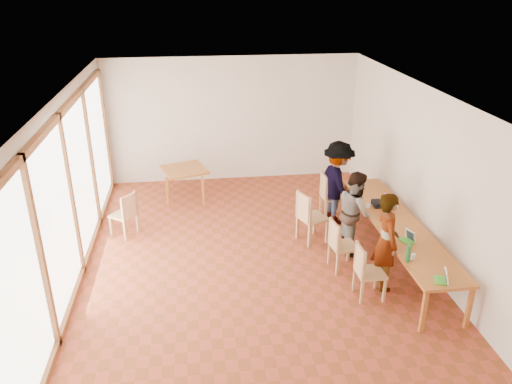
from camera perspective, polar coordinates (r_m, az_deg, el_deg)
ground at (r=9.01m, az=-0.39°, el=-7.87°), size 8.00×8.00×0.00m
wall_back at (r=12.10m, az=-2.73°, el=8.25°), size 6.00×0.10×3.00m
wall_front at (r=4.93m, az=5.48°, el=-17.18°), size 6.00×0.10×3.00m
wall_right at (r=9.16m, az=18.57°, el=1.84°), size 0.10×8.00×3.00m
window_wall at (r=8.52m, az=-20.58°, el=-0.08°), size 0.10×8.00×3.00m
ceiling at (r=7.86m, az=-0.45°, el=11.23°), size 6.00×8.00×0.04m
communal_table at (r=9.04m, az=15.79°, el=-3.64°), size 0.80×4.00×0.75m
side_table at (r=11.21m, az=-8.19°, el=2.29°), size 0.90×0.90×0.75m
chair_near at (r=7.99m, az=12.36°, el=-8.31°), size 0.43×0.43×0.49m
chair_mid at (r=8.62m, az=9.47°, el=-5.49°), size 0.48×0.48×0.49m
chair_far at (r=9.38m, az=5.98°, el=-2.32°), size 0.61×0.61×0.54m
chair_empty at (r=10.41m, az=8.27°, el=0.12°), size 0.47×0.47×0.52m
chair_spare at (r=9.90m, az=-14.61°, el=-2.03°), size 0.58×0.58×0.48m
person_near at (r=8.20m, az=14.66°, el=-5.46°), size 0.41×0.61×1.65m
person_mid at (r=9.18m, az=11.27°, el=-2.26°), size 0.61×0.77×1.54m
person_far at (r=10.13m, az=9.29°, el=1.01°), size 0.79×1.20×1.73m
laptop_near at (r=7.57m, az=20.61°, el=-9.21°), size 0.25×0.26×0.18m
laptop_mid at (r=8.45m, az=17.01°, el=-5.06°), size 0.26×0.27×0.19m
laptop_far at (r=9.60m, az=15.38°, el=-1.28°), size 0.20×0.23×0.19m
yellow_mug at (r=9.21m, az=14.35°, el=-2.31°), size 0.13×0.13×0.09m
green_bottle at (r=7.83m, az=17.03°, el=-6.72°), size 0.07×0.07×0.28m
clear_glass at (r=7.96m, az=17.52°, el=-7.06°), size 0.07×0.07×0.09m
condiment_cup at (r=9.45m, az=12.71°, el=-1.54°), size 0.08×0.08×0.06m
pink_phone at (r=10.09m, az=14.61°, el=-0.22°), size 0.05×0.10×0.01m
black_pouch at (r=9.54m, az=13.70°, el=-1.31°), size 0.16×0.26×0.09m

